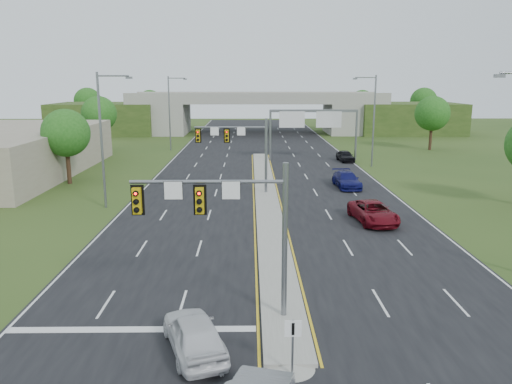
{
  "coord_description": "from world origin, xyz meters",
  "views": [
    {
      "loc": [
        -1.48,
        -20.39,
        10.31
      ],
      "look_at": [
        -1.08,
        12.34,
        3.0
      ],
      "focal_mm": 35.0,
      "sensor_mm": 36.0,
      "label": 1
    }
  ],
  "objects": [
    {
      "name": "tree_r_mid",
      "position": [
        26.0,
        55.0,
        5.51
      ],
      "size": [
        5.2,
        5.2,
        8.12
      ],
      "color": "#382316",
      "rests_on": "ground"
    },
    {
      "name": "tree_back_b",
      "position": [
        -24.0,
        94.0,
        5.51
      ],
      "size": [
        5.6,
        5.6,
        8.32
      ],
      "color": "#382316",
      "rests_on": "ground"
    },
    {
      "name": "signal_mast_near",
      "position": [
        -2.26,
        -0.07,
        4.73
      ],
      "size": [
        6.62,
        0.6,
        7.0
      ],
      "color": "slate",
      "rests_on": "ground"
    },
    {
      "name": "median_nose",
      "position": [
        0.0,
        -4.0,
        0.1
      ],
      "size": [
        2.0,
        2.0,
        0.16
      ],
      "primitive_type": "cone",
      "color": "gray",
      "rests_on": "road"
    },
    {
      "name": "car_white",
      "position": [
        -3.65,
        -2.81,
        0.81
      ],
      "size": [
        3.26,
        4.97,
        1.57
      ],
      "primitive_type": "imported",
      "rotation": [
        0.0,
        0.0,
        3.47
      ],
      "color": "silver",
      "rests_on": "road"
    },
    {
      "name": "tree_back_c",
      "position": [
        24.0,
        94.0,
        5.51
      ],
      "size": [
        5.6,
        5.6,
        8.32
      ],
      "color": "#382316",
      "rests_on": "ground"
    },
    {
      "name": "ground",
      "position": [
        0.0,
        0.0,
        0.0
      ],
      "size": [
        240.0,
        240.0,
        0.0
      ],
      "primitive_type": "plane",
      "color": "#2B4318",
      "rests_on": "ground"
    },
    {
      "name": "car_far_b",
      "position": [
        8.06,
        27.7,
        0.78
      ],
      "size": [
        2.4,
        5.34,
        1.52
      ],
      "primitive_type": "imported",
      "rotation": [
        0.0,
        0.0,
        0.05
      ],
      "color": "#0D0F50",
      "rests_on": "road"
    },
    {
      "name": "tree_l_near",
      "position": [
        -20.0,
        30.0,
        5.18
      ],
      "size": [
        4.8,
        4.8,
        7.6
      ],
      "color": "#382316",
      "rests_on": "ground"
    },
    {
      "name": "lightpole_r_far",
      "position": [
        13.3,
        40.0,
        6.1
      ],
      "size": [
        2.85,
        0.25,
        11.0
      ],
      "color": "slate",
      "rests_on": "ground"
    },
    {
      "name": "tree_back_a",
      "position": [
        -38.0,
        94.0,
        5.84
      ],
      "size": [
        6.0,
        6.0,
        8.85
      ],
      "color": "#382316",
      "rests_on": "ground"
    },
    {
      "name": "median",
      "position": [
        0.0,
        23.0,
        0.1
      ],
      "size": [
        2.0,
        54.0,
        0.16
      ],
      "primitive_type": "cube",
      "color": "gray",
      "rests_on": "road"
    },
    {
      "name": "lane_markings",
      "position": [
        -0.6,
        28.91,
        0.02
      ],
      "size": [
        23.72,
        160.0,
        0.01
      ],
      "color": "gold",
      "rests_on": "road"
    },
    {
      "name": "lightpole_l_far",
      "position": [
        -13.3,
        55.0,
        6.1
      ],
      "size": [
        2.85,
        0.25,
        11.0
      ],
      "color": "slate",
      "rests_on": "ground"
    },
    {
      "name": "signal_mast_far",
      "position": [
        -2.26,
        24.93,
        4.73
      ],
      "size": [
        6.62,
        0.6,
        7.0
      ],
      "color": "slate",
      "rests_on": "ground"
    },
    {
      "name": "car_far_c",
      "position": [
        11.0,
        44.03,
        0.73
      ],
      "size": [
        2.12,
        4.34,
        1.42
      ],
      "primitive_type": "imported",
      "rotation": [
        0.0,
        0.0,
        0.11
      ],
      "color": "black",
      "rests_on": "road"
    },
    {
      "name": "tree_back_d",
      "position": [
        38.0,
        94.0,
        5.84
      ],
      "size": [
        6.0,
        6.0,
        8.85
      ],
      "color": "#382316",
      "rests_on": "ground"
    },
    {
      "name": "lightpole_l_mid",
      "position": [
        -13.3,
        20.0,
        6.1
      ],
      "size": [
        2.85,
        0.25,
        11.0
      ],
      "color": "slate",
      "rests_on": "ground"
    },
    {
      "name": "overpass",
      "position": [
        0.0,
        80.0,
        3.55
      ],
      "size": [
        80.0,
        14.0,
        8.1
      ],
      "color": "gray",
      "rests_on": "ground"
    },
    {
      "name": "sign_gantry",
      "position": [
        6.68,
        44.92,
        5.24
      ],
      "size": [
        11.58,
        0.44,
        6.67
      ],
      "color": "slate",
      "rests_on": "ground"
    },
    {
      "name": "car_far_a",
      "position": [
        7.68,
        15.29,
        0.79
      ],
      "size": [
        3.19,
        5.78,
        1.53
      ],
      "primitive_type": "imported",
      "rotation": [
        0.0,
        0.0,
        0.12
      ],
      "color": "#620914",
      "rests_on": "road"
    },
    {
      "name": "tree_l_mid",
      "position": [
        -24.0,
        55.0,
        5.51
      ],
      "size": [
        5.2,
        5.2,
        8.12
      ],
      "color": "#382316",
      "rests_on": "ground"
    },
    {
      "name": "road",
      "position": [
        0.0,
        35.0,
        0.01
      ],
      "size": [
        24.0,
        160.0,
        0.02
      ],
      "primitive_type": "cube",
      "color": "black",
      "rests_on": "ground"
    },
    {
      "name": "keep_right_sign",
      "position": [
        0.0,
        -4.53,
        1.52
      ],
      "size": [
        0.6,
        0.13,
        2.2
      ],
      "color": "slate",
      "rests_on": "ground"
    }
  ]
}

